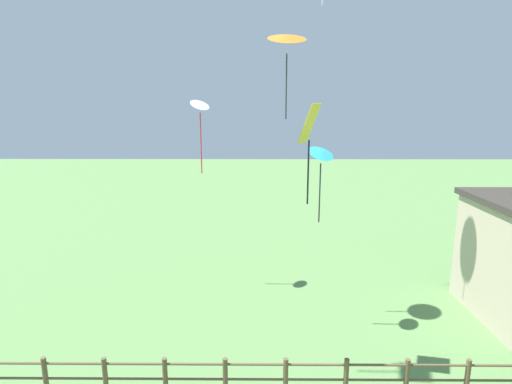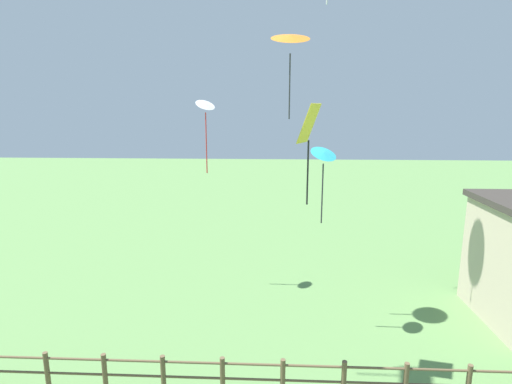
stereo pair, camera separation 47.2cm
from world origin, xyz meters
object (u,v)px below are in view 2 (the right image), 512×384
at_px(kite_cyan_delta, 324,157).
at_px(kite_yellow_diamond, 309,133).
at_px(kite_white_delta, 205,109).
at_px(kite_orange_delta, 290,38).

xyz_separation_m(kite_cyan_delta, kite_yellow_diamond, (-0.72, -2.35, 0.93)).
bearing_deg(kite_cyan_delta, kite_white_delta, 143.15).
relative_size(kite_cyan_delta, kite_orange_delta, 0.87).
bearing_deg(kite_yellow_diamond, kite_orange_delta, 97.50).
distance_m(kite_white_delta, kite_yellow_diamond, 7.01).
bearing_deg(kite_yellow_diamond, kite_cyan_delta, 73.07).
relative_size(kite_cyan_delta, kite_yellow_diamond, 0.95).
xyz_separation_m(kite_cyan_delta, kite_orange_delta, (-1.16, 0.99, 3.98)).
relative_size(kite_white_delta, kite_orange_delta, 1.02).
height_order(kite_white_delta, kite_yellow_diamond, kite_white_delta).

